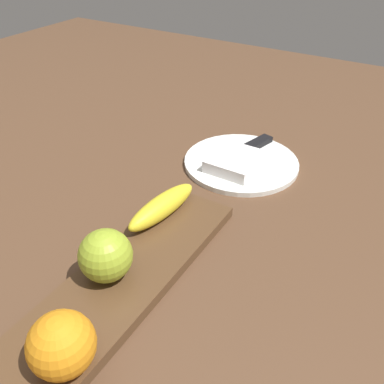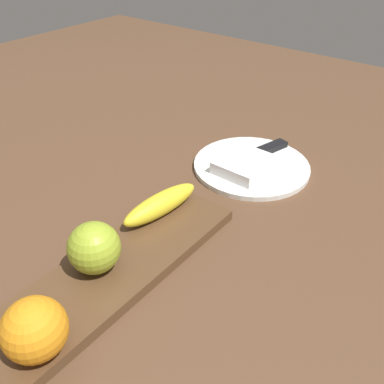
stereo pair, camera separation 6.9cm
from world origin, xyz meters
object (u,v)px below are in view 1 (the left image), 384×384
Objects in this scene: orange_near_apple at (62,345)px; folded_napkin at (235,161)px; fruit_tray at (120,283)px; knife at (251,147)px; dinner_plate at (241,162)px; banana at (162,206)px; apple at (106,255)px.

orange_near_apple reaches higher than folded_napkin.
orange_near_apple reaches higher than fruit_tray.
knife is at bearing -179.58° from fruit_tray.
banana is at bearing -6.84° from dinner_plate.
dinner_plate is at bearing 18.74° from knife.
apple reaches higher than banana.
apple is 0.36m from folded_napkin.
apple is at bearing 13.39° from knife.
fruit_tray is 1.95× the size of dinner_plate.
apple is (0.00, -0.02, 0.05)m from fruit_tray.
knife is (-0.44, 0.01, -0.04)m from apple.
orange_near_apple is at bearing 3.72° from dinner_plate.
banana is 0.21m from folded_napkin.
dinner_plate is 2.20× the size of folded_napkin.
fruit_tray is at bearing 0.00° from folded_napkin.
apple is at bearing -84.95° from fruit_tray.
banana is 1.43× the size of folded_napkin.
dinner_plate is at bearing 177.49° from apple.
fruit_tray is 0.05m from apple.
apple is 0.49× the size of banana.
banana is 0.29m from orange_near_apple.
folded_napkin reaches higher than dinner_plate.
fruit_tray is 2.53× the size of knife.
folded_napkin is 0.08m from knife.
banana is 0.65× the size of dinner_plate.
banana is 0.24m from dinner_plate.
dinner_plate is at bearing 180.00° from folded_napkin.
fruit_tray is at bearing 15.60° from knife.
banana is at bearing -7.77° from folded_napkin.
apple is 0.32× the size of dinner_plate.
knife is at bearing -178.00° from banana.
banana reaches higher than folded_napkin.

